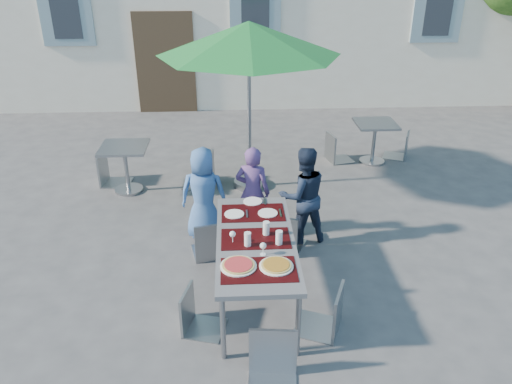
{
  "coord_description": "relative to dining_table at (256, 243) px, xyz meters",
  "views": [
    {
      "loc": [
        -0.58,
        -3.8,
        3.44
      ],
      "look_at": [
        -0.3,
        1.45,
        0.84
      ],
      "focal_mm": 35.0,
      "sensor_mm": 36.0,
      "label": 1
    }
  ],
  "objects": [
    {
      "name": "child_0",
      "position": [
        -0.59,
        1.34,
        -0.08
      ],
      "size": [
        0.64,
        0.45,
        1.23
      ],
      "primitive_type": "imported",
      "rotation": [
        0.0,
        0.0,
        3.04
      ],
      "color": "#385F9C",
      "rests_on": "ground"
    },
    {
      "name": "place_settings",
      "position": [
        -0.01,
        0.62,
        0.06
      ],
      "size": [
        0.63,
        0.52,
        0.01
      ],
      "color": "white",
      "rests_on": "dining_table"
    },
    {
      "name": "bg_chair_r_1",
      "position": [
        2.82,
        3.88,
        -0.18
      ],
      "size": [
        0.52,
        0.52,
        0.89
      ],
      "color": "gray",
      "rests_on": "ground"
    },
    {
      "name": "bg_chair_r_0",
      "position": [
        -0.66,
        2.91,
        -0.09
      ],
      "size": [
        0.51,
        0.51,
        1.02
      ],
      "color": "gray",
      "rests_on": "ground"
    },
    {
      "name": "child_2",
      "position": [
        0.65,
        1.17,
        -0.06
      ],
      "size": [
        0.68,
        0.48,
        1.28
      ],
      "primitive_type": "imported",
      "rotation": [
        0.0,
        0.0,
        3.35
      ],
      "color": "#192438",
      "rests_on": "ground"
    },
    {
      "name": "chair_0",
      "position": [
        -0.5,
        0.83,
        -0.14
      ],
      "size": [
        0.5,
        0.51,
        0.96
      ],
      "color": "gray",
      "rests_on": "ground"
    },
    {
      "name": "bg_chair_l_0",
      "position": [
        -2.18,
        3.04,
        -0.13
      ],
      "size": [
        0.48,
        0.47,
        0.96
      ],
      "color": "gray",
      "rests_on": "ground"
    },
    {
      "name": "pizza_near_right",
      "position": [
        0.17,
        -0.51,
        0.07
      ],
      "size": [
        0.32,
        0.32,
        0.03
      ],
      "color": "white",
      "rests_on": "dining_table"
    },
    {
      "name": "chair_5",
      "position": [
        0.09,
        -1.18,
        -0.14
      ],
      "size": [
        0.46,
        0.47,
        0.96
      ],
      "color": "gray",
      "rests_on": "ground"
    },
    {
      "name": "pizza_near_left",
      "position": [
        -0.19,
        -0.49,
        0.07
      ],
      "size": [
        0.34,
        0.34,
        0.03
      ],
      "color": "white",
      "rests_on": "dining_table"
    },
    {
      "name": "chair_2",
      "position": [
        0.38,
        0.93,
        -0.1
      ],
      "size": [
        0.6,
        0.6,
        1.02
      ],
      "color": "#90969B",
      "rests_on": "ground"
    },
    {
      "name": "dining_table",
      "position": [
        0.0,
        0.0,
        0.0
      ],
      "size": [
        0.8,
        1.85,
        0.76
      ],
      "color": "#424247",
      "rests_on": "ground"
    },
    {
      "name": "cafe_table_1",
      "position": [
        2.26,
        3.68,
        -0.2
      ],
      "size": [
        0.68,
        0.68,
        0.73
      ],
      "color": "#A1A4A9",
      "rests_on": "ground"
    },
    {
      "name": "chair_3",
      "position": [
        -0.61,
        -0.45,
        -0.21
      ],
      "size": [
        0.46,
        0.46,
        0.84
      ],
      "color": "gray",
      "rests_on": "ground"
    },
    {
      "name": "ground",
      "position": [
        0.36,
        -0.55,
        -0.7
      ],
      "size": [
        90.0,
        90.0,
        0.0
      ],
      "primitive_type": "plane",
      "color": "#3F3E41",
      "rests_on": "ground"
    },
    {
      "name": "child_1",
      "position": [
        0.03,
        1.34,
        -0.08
      ],
      "size": [
        0.52,
        0.41,
        1.23
      ],
      "primitive_type": "imported",
      "rotation": [
        0.0,
        0.0,
        2.85
      ],
      "color": "#53366F",
      "rests_on": "ground"
    },
    {
      "name": "cafe_table_0",
      "position": [
        -1.84,
        2.75,
        -0.19
      ],
      "size": [
        0.69,
        0.69,
        0.74
      ],
      "color": "#A1A4A9",
      "rests_on": "ground"
    },
    {
      "name": "chair_4",
      "position": [
        0.68,
        -0.54,
        -0.15
      ],
      "size": [
        0.54,
        0.54,
        0.94
      ],
      "color": "gray",
      "rests_on": "ground"
    },
    {
      "name": "bg_chair_l_1",
      "position": [
        1.61,
        3.79,
        -0.14
      ],
      "size": [
        0.5,
        0.5,
        0.94
      ],
      "color": "gray",
      "rests_on": "ground"
    },
    {
      "name": "chair_1",
      "position": [
        0.09,
        1.13,
        -0.19
      ],
      "size": [
        0.46,
        0.47,
        0.86
      ],
      "color": "gray",
      "rests_on": "ground"
    },
    {
      "name": "glassware",
      "position": [
        0.05,
        -0.08,
        0.13
      ],
      "size": [
        0.53,
        0.44,
        0.15
      ],
      "color": "silver",
      "rests_on": "dining_table"
    },
    {
      "name": "patio_umbrella",
      "position": [
        0.06,
        2.82,
        1.57
      ],
      "size": [
        2.63,
        2.63,
        2.52
      ],
      "color": "#A1A4A9",
      "rests_on": "ground"
    }
  ]
}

